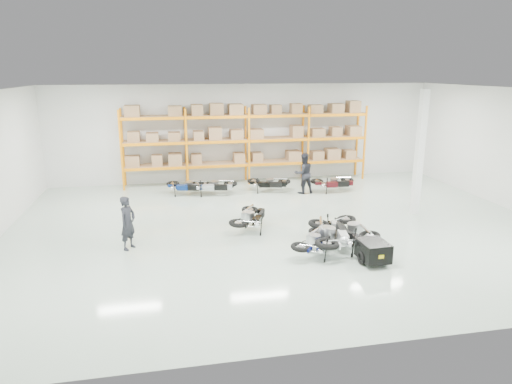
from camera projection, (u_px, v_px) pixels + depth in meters
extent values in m
plane|color=#A9BCAE|center=(281.00, 227.00, 15.42)|extent=(18.00, 18.00, 0.00)
plane|color=white|center=(283.00, 91.00, 14.25)|extent=(18.00, 18.00, 0.00)
plane|color=silver|center=(245.00, 133.00, 21.47)|extent=(18.00, 0.00, 18.00)
plane|color=silver|center=(378.00, 236.00, 8.21)|extent=(18.00, 0.00, 18.00)
cube|color=orange|center=(121.00, 151.00, 19.61)|extent=(0.08, 0.08, 3.50)
cube|color=orange|center=(123.00, 147.00, 20.46)|extent=(0.08, 0.08, 3.50)
cube|color=orange|center=(187.00, 149.00, 20.13)|extent=(0.08, 0.08, 3.50)
cube|color=orange|center=(186.00, 146.00, 20.98)|extent=(0.08, 0.08, 3.50)
cube|color=orange|center=(249.00, 147.00, 20.65)|extent=(0.08, 0.08, 3.50)
cube|color=orange|center=(246.00, 144.00, 21.50)|extent=(0.08, 0.08, 3.50)
cube|color=orange|center=(308.00, 145.00, 21.17)|extent=(0.08, 0.08, 3.50)
cube|color=orange|center=(303.00, 142.00, 22.03)|extent=(0.08, 0.08, 3.50)
cube|color=orange|center=(365.00, 143.00, 21.70)|extent=(0.08, 0.08, 3.50)
cube|color=orange|center=(357.00, 140.00, 22.55)|extent=(0.08, 0.08, 3.50)
cube|color=orange|center=(156.00, 169.00, 20.09)|extent=(2.70, 0.08, 0.12)
cube|color=orange|center=(156.00, 165.00, 20.94)|extent=(2.70, 0.08, 0.12)
cube|color=tan|center=(156.00, 165.00, 20.50)|extent=(2.68, 0.88, 0.02)
cube|color=tan|center=(155.00, 160.00, 20.44)|extent=(2.40, 0.70, 0.44)
cube|color=orange|center=(219.00, 166.00, 20.61)|extent=(2.70, 0.08, 0.12)
cube|color=orange|center=(217.00, 163.00, 21.46)|extent=(2.70, 0.08, 0.12)
cube|color=tan|center=(218.00, 163.00, 21.02)|extent=(2.68, 0.88, 0.02)
cube|color=tan|center=(217.00, 158.00, 20.96)|extent=(2.40, 0.70, 0.44)
cube|color=orange|center=(279.00, 164.00, 21.13)|extent=(2.70, 0.08, 0.12)
cube|color=orange|center=(274.00, 160.00, 21.99)|extent=(2.70, 0.08, 0.12)
cube|color=tan|center=(277.00, 161.00, 21.54)|extent=(2.68, 0.88, 0.02)
cube|color=tan|center=(277.00, 156.00, 21.48)|extent=(2.40, 0.70, 0.44)
cube|color=orange|center=(336.00, 162.00, 21.66)|extent=(2.70, 0.08, 0.12)
cube|color=orange|center=(329.00, 158.00, 22.51)|extent=(2.70, 0.08, 0.12)
cube|color=tan|center=(333.00, 158.00, 22.06)|extent=(2.68, 0.88, 0.02)
cube|color=tan|center=(333.00, 154.00, 22.00)|extent=(2.40, 0.70, 0.44)
cube|color=orange|center=(154.00, 144.00, 19.80)|extent=(2.70, 0.08, 0.12)
cube|color=orange|center=(154.00, 141.00, 20.66)|extent=(2.70, 0.08, 0.12)
cube|color=tan|center=(154.00, 141.00, 20.21)|extent=(2.68, 0.88, 0.02)
cube|color=tan|center=(154.00, 136.00, 20.15)|extent=(2.40, 0.70, 0.44)
cube|color=orange|center=(218.00, 142.00, 20.33)|extent=(2.70, 0.08, 0.12)
cube|color=orange|center=(216.00, 139.00, 21.18)|extent=(2.70, 0.08, 0.12)
cube|color=tan|center=(217.00, 139.00, 20.73)|extent=(2.68, 0.88, 0.02)
cube|color=tan|center=(217.00, 134.00, 20.67)|extent=(2.40, 0.70, 0.44)
cube|color=orange|center=(279.00, 140.00, 20.85)|extent=(2.70, 0.08, 0.12)
cube|color=orange|center=(275.00, 138.00, 21.70)|extent=(2.70, 0.08, 0.12)
cube|color=tan|center=(277.00, 137.00, 21.26)|extent=(2.68, 0.88, 0.02)
cube|color=tan|center=(277.00, 133.00, 21.20)|extent=(2.40, 0.70, 0.44)
cube|color=orange|center=(337.00, 139.00, 21.37)|extent=(2.70, 0.08, 0.12)
cube|color=orange|center=(330.00, 136.00, 22.22)|extent=(2.70, 0.08, 0.12)
cube|color=tan|center=(334.00, 136.00, 21.78)|extent=(2.68, 0.88, 0.02)
cube|color=tan|center=(334.00, 131.00, 21.72)|extent=(2.40, 0.70, 0.44)
cube|color=orange|center=(153.00, 119.00, 19.52)|extent=(2.70, 0.08, 0.12)
cube|color=orange|center=(153.00, 117.00, 20.37)|extent=(2.70, 0.08, 0.12)
cube|color=tan|center=(153.00, 116.00, 19.93)|extent=(2.68, 0.88, 0.02)
cube|color=tan|center=(152.00, 111.00, 19.87)|extent=(2.40, 0.70, 0.44)
cube|color=orange|center=(218.00, 117.00, 20.04)|extent=(2.70, 0.08, 0.12)
cube|color=orange|center=(215.00, 115.00, 20.89)|extent=(2.70, 0.08, 0.12)
cube|color=tan|center=(216.00, 115.00, 20.45)|extent=(2.68, 0.88, 0.02)
cube|color=tan|center=(216.00, 110.00, 20.39)|extent=(2.40, 0.70, 0.44)
cube|color=orange|center=(279.00, 116.00, 20.56)|extent=(2.70, 0.08, 0.12)
cube|color=orange|center=(275.00, 114.00, 21.41)|extent=(2.70, 0.08, 0.12)
cube|color=tan|center=(277.00, 114.00, 20.97)|extent=(2.68, 0.88, 0.02)
cube|color=tan|center=(277.00, 109.00, 20.91)|extent=(2.40, 0.70, 0.44)
cube|color=orange|center=(338.00, 115.00, 21.08)|extent=(2.70, 0.08, 0.12)
cube|color=orange|center=(331.00, 113.00, 21.94)|extent=(2.70, 0.08, 0.12)
cube|color=tan|center=(335.00, 113.00, 21.49)|extent=(2.68, 0.88, 0.02)
cube|color=tan|center=(335.00, 108.00, 21.43)|extent=(2.40, 0.70, 0.44)
cube|color=white|center=(419.00, 153.00, 16.28)|extent=(0.25, 0.25, 4.50)
cube|color=black|center=(373.00, 250.00, 12.41)|extent=(0.74, 0.91, 0.51)
cube|color=yellow|center=(381.00, 257.00, 11.99)|extent=(0.15, 0.02, 0.10)
torus|color=black|center=(361.00, 258.00, 12.40)|extent=(0.07, 0.36, 0.36)
torus|color=black|center=(385.00, 256.00, 12.53)|extent=(0.07, 0.36, 0.36)
cylinder|color=black|center=(364.00, 241.00, 12.98)|extent=(0.07, 0.84, 0.04)
imported|color=black|center=(128.00, 223.00, 13.32)|extent=(0.64, 0.70, 1.60)
imported|color=black|center=(304.00, 173.00, 19.37)|extent=(0.93, 0.77, 1.74)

